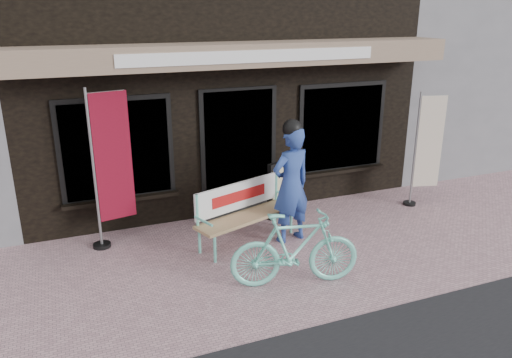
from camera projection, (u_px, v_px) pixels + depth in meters
name	position (u px, v px, depth m)	size (l,w,h in m)	color
ground	(287.00, 262.00, 7.09)	(70.00, 70.00, 0.00)	#BC8F97
storefront	(189.00, 30.00, 10.48)	(7.00, 6.77, 6.00)	black
neighbor_right_near	(480.00, 32.00, 14.00)	(10.00, 7.00, 5.60)	slate
bench	(243.00, 208.00, 7.58)	(1.75, 0.96, 0.92)	#72DEC7
person	(291.00, 183.00, 7.48)	(0.73, 0.56, 1.91)	#2A4391
bicycle	(295.00, 249.00, 6.36)	(0.47, 1.67, 1.01)	#72DEC7
nobori_red	(110.00, 166.00, 7.26)	(0.71, 0.31, 2.40)	gray
nobori_cream	(426.00, 148.00, 8.85)	(0.61, 0.28, 2.07)	gray
menu_stand	(280.00, 189.00, 8.48)	(0.49, 0.26, 0.99)	black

